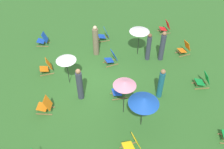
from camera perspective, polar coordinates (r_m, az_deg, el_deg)
The scene contains 20 objects.
ground_plane at distance 12.34m, azimuth -5.50°, elevation -2.39°, with size 40.00×40.00×0.00m, color #2D6026.
deckchair_0 at distance 9.66m, azimuth 4.88°, elevation -16.31°, with size 0.60×0.83×0.83m.
deckchair_2 at distance 12.81m, azimuth 21.01°, elevation -1.33°, with size 0.53×0.79×0.83m.
deckchair_3 at distance 16.53m, azimuth 12.67°, elevation 10.99°, with size 0.49×0.77×0.83m.
deckchair_4 at distance 13.36m, azimuth -0.11°, elevation 3.96°, with size 0.64×0.85×0.83m.
deckchair_5 at distance 15.37m, azimuth -1.92°, elevation 9.53°, with size 0.54×0.80×0.83m.
deckchair_6 at distance 13.24m, azimuth -15.41°, elevation 1.78°, with size 0.57×0.82×0.83m.
deckchair_7 at distance 14.74m, azimuth 16.98°, elevation 5.99°, with size 0.62×0.84×0.83m.
deckchair_8 at distance 15.49m, azimuth -16.21°, elevation 8.04°, with size 0.63×0.84×0.83m.
deckchair_9 at distance 11.22m, azimuth -15.73°, elevation -7.17°, with size 0.65×0.85×0.83m.
deckchair_10 at distance 11.47m, azimuth 1.91°, elevation -3.81°, with size 0.51×0.78×0.83m.
umbrella_0 at distance 11.56m, azimuth -11.04°, elevation 3.93°, with size 0.99×0.99×1.76m.
umbrella_1 at distance 13.47m, azimuth 6.63°, elevation 10.57°, with size 1.14×1.14×1.75m.
umbrella_2 at distance 9.52m, azimuth 7.65°, elevation -6.19°, with size 1.25×1.25×1.69m.
umbrella_3 at distance 9.74m, azimuth 3.06°, elevation -2.18°, with size 0.98×0.98×1.91m.
person_0 at distance 11.14m, azimuth -7.76°, elevation -2.42°, with size 0.30×0.30×1.79m.
person_1 at distance 13.57m, azimuth 8.75°, elevation 6.47°, with size 0.30×0.30×1.71m.
person_2 at distance 11.37m, azimuth 11.64°, elevation -2.20°, with size 0.27×0.27×1.68m.
person_3 at distance 13.67m, azimuth 11.96°, elevation 6.58°, with size 0.39×0.39×1.84m.
person_4 at distance 13.83m, azimuth -3.94°, elevation 7.96°, with size 0.47×0.47×1.88m.
Camera 1 is at (8.90, -0.39, 8.54)m, focal length 38.14 mm.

